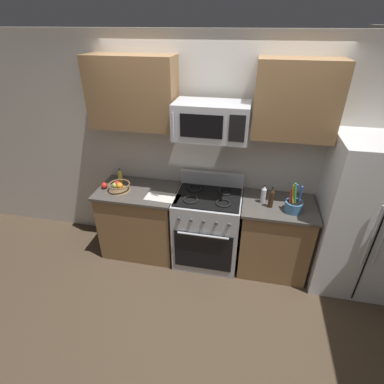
% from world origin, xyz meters
% --- Properties ---
extents(ground_plane, '(16.00, 16.00, 0.00)m').
position_xyz_m(ground_plane, '(0.00, 0.00, 0.00)').
color(ground_plane, '#473828').
extents(wall_back, '(8.00, 0.10, 2.60)m').
position_xyz_m(wall_back, '(0.00, 1.07, 1.30)').
color(wall_back, beige).
rests_on(wall_back, ground).
extents(counter_left, '(0.95, 0.62, 0.91)m').
position_xyz_m(counter_left, '(-0.86, 0.69, 0.46)').
color(counter_left, olive).
rests_on(counter_left, ground).
extents(range_oven, '(0.76, 0.66, 1.09)m').
position_xyz_m(range_oven, '(-0.00, 0.69, 0.47)').
color(range_oven, '#B2B5BA').
rests_on(range_oven, ground).
extents(counter_right, '(0.80, 0.62, 0.91)m').
position_xyz_m(counter_right, '(0.79, 0.69, 0.46)').
color(counter_right, olive).
rests_on(counter_right, ground).
extents(refrigerator, '(0.90, 0.73, 1.73)m').
position_xyz_m(refrigerator, '(1.66, 0.67, 0.86)').
color(refrigerator, silver).
rests_on(refrigerator, ground).
extents(microwave, '(0.75, 0.44, 0.36)m').
position_xyz_m(microwave, '(-0.00, 0.72, 1.79)').
color(microwave, '#B2B5BA').
extents(upper_cabinets_left, '(0.94, 0.34, 0.74)m').
position_xyz_m(upper_cabinets_left, '(-0.87, 0.85, 2.00)').
color(upper_cabinets_left, olive).
extents(upper_cabinets_right, '(0.79, 0.34, 0.74)m').
position_xyz_m(upper_cabinets_right, '(0.80, 0.85, 2.00)').
color(upper_cabinets_right, olive).
extents(utensil_crock, '(0.18, 0.18, 0.34)m').
position_xyz_m(utensil_crock, '(0.92, 0.59, 0.98)').
color(utensil_crock, teal).
rests_on(utensil_crock, counter_right).
extents(fruit_basket, '(0.26, 0.26, 0.11)m').
position_xyz_m(fruit_basket, '(-1.06, 0.63, 0.96)').
color(fruit_basket, brown).
rests_on(fruit_basket, counter_left).
extents(apple_loose, '(0.08, 0.08, 0.08)m').
position_xyz_m(apple_loose, '(-1.26, 0.64, 0.95)').
color(apple_loose, red).
rests_on(apple_loose, counter_left).
extents(cutting_board, '(0.40, 0.23, 0.02)m').
position_xyz_m(cutting_board, '(-0.51, 0.56, 0.92)').
color(cutting_board, silver).
rests_on(cutting_board, counter_left).
extents(bottle_vinegar, '(0.06, 0.06, 0.23)m').
position_xyz_m(bottle_vinegar, '(0.61, 0.70, 1.01)').
color(bottle_vinegar, silver).
rests_on(bottle_vinegar, counter_right).
extents(bottle_oil, '(0.06, 0.06, 0.18)m').
position_xyz_m(bottle_oil, '(-1.14, 0.85, 0.99)').
color(bottle_oil, gold).
rests_on(bottle_oil, counter_left).
extents(bottle_soy, '(0.05, 0.05, 0.25)m').
position_xyz_m(bottle_soy, '(0.69, 0.63, 1.03)').
color(bottle_soy, '#382314').
rests_on(bottle_soy, counter_right).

